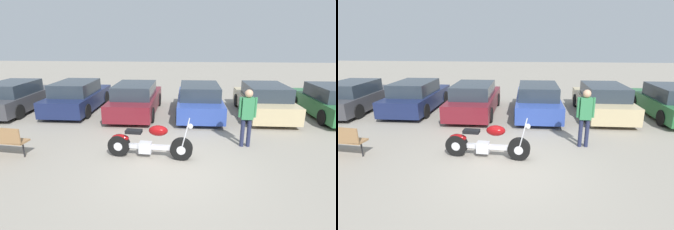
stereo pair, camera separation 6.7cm
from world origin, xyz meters
The scene contains 9 objects.
ground_plane centered at (0.00, 0.00, 0.00)m, with size 60.00×60.00×0.00m, color gray.
motorcycle centered at (-0.61, 0.53, 0.42)m, with size 2.36×0.65×1.09m.
parked_car_dark_grey centered at (-7.19, 4.90, 0.63)m, with size 1.85×4.20×1.33m.
parked_car_navy centered at (-4.49, 5.18, 0.63)m, with size 1.85×4.20×1.33m.
parked_car_maroon centered at (-1.78, 4.83, 0.63)m, with size 1.85×4.20×1.33m.
parked_car_blue centered at (0.93, 4.86, 0.63)m, with size 1.85×4.20×1.33m.
parked_car_champagne centered at (3.64, 4.99, 0.63)m, with size 1.85×4.20×1.33m.
parked_car_green centered at (6.35, 4.94, 0.63)m, with size 1.85×4.20×1.33m.
person_standing centered at (2.19, 1.49, 1.05)m, with size 0.52×0.24×1.76m.
Camera 2 is at (0.45, -6.04, 3.19)m, focal length 28.00 mm.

